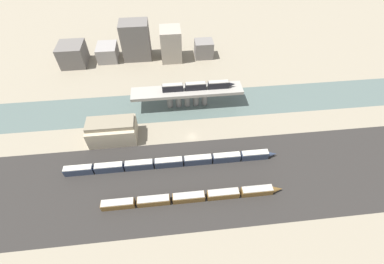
% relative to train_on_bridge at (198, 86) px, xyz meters
% --- Properties ---
extents(ground_plane, '(400.00, 400.00, 0.00)m').
position_rel_train_on_bridge_xyz_m(ground_plane, '(-5.43, -22.72, -12.08)').
color(ground_plane, gray).
extents(railbed_yard, '(280.00, 42.00, 0.01)m').
position_rel_train_on_bridge_xyz_m(railbed_yard, '(-5.43, -46.72, -12.08)').
color(railbed_yard, '#282623').
rests_on(railbed_yard, ground).
extents(river_water, '(320.00, 22.79, 0.01)m').
position_rel_train_on_bridge_xyz_m(river_water, '(-5.43, 0.00, -12.08)').
color(river_water, '#4C5B56').
rests_on(river_water, ground).
extents(bridge, '(56.23, 9.51, 10.19)m').
position_rel_train_on_bridge_xyz_m(bridge, '(-5.43, 0.00, -4.16)').
color(bridge, gray).
rests_on(bridge, ground).
extents(train_on_bridge, '(36.95, 2.66, 3.86)m').
position_rel_train_on_bridge_xyz_m(train_on_bridge, '(0.00, 0.00, 0.00)').
color(train_on_bridge, black).
rests_on(train_on_bridge, bridge).
extents(train_yard_near, '(70.11, 3.08, 3.48)m').
position_rel_train_on_bridge_xyz_m(train_yard_near, '(-8.32, -54.80, -10.38)').
color(train_yard_near, brown).
rests_on(train_yard_near, ground).
extents(train_yard_mid, '(90.52, 2.87, 4.07)m').
position_rel_train_on_bridge_xyz_m(train_yard_mid, '(-15.60, -37.89, -10.08)').
color(train_yard_mid, '#2D384C').
rests_on(train_yard_mid, ground).
extents(warehouse_building, '(21.47, 12.20, 11.00)m').
position_rel_train_on_bridge_xyz_m(warehouse_building, '(-41.58, -19.65, -6.85)').
color(warehouse_building, tan).
rests_on(warehouse_building, ground).
extents(city_block_far_left, '(15.13, 15.59, 12.93)m').
position_rel_train_on_bridge_xyz_m(city_block_far_left, '(-72.11, 46.88, -5.62)').
color(city_block_far_left, '#605B56').
rests_on(city_block_far_left, ground).
extents(city_block_left, '(12.11, 14.47, 9.29)m').
position_rel_train_on_bridge_xyz_m(city_block_left, '(-51.74, 50.21, -7.44)').
color(city_block_left, gray).
rests_on(city_block_left, ground).
extents(city_block_center, '(17.21, 13.05, 23.17)m').
position_rel_train_on_bridge_xyz_m(city_block_center, '(-32.86, 50.45, -0.50)').
color(city_block_center, '#605B56').
rests_on(city_block_center, ground).
extents(city_block_right, '(12.64, 14.16, 19.89)m').
position_rel_train_on_bridge_xyz_m(city_block_right, '(-11.28, 46.42, -2.14)').
color(city_block_right, gray).
rests_on(city_block_right, ground).
extents(city_block_far_right, '(11.44, 10.01, 10.63)m').
position_rel_train_on_bridge_xyz_m(city_block_far_right, '(9.60, 46.86, -6.76)').
color(city_block_far_right, slate).
rests_on(city_block_far_right, ground).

